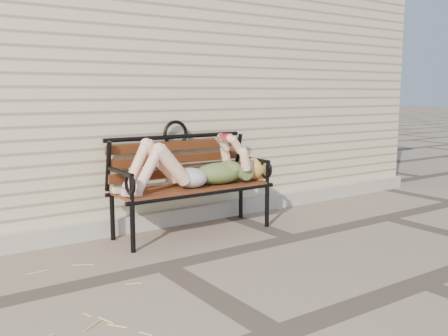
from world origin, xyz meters
TOP-DOWN VIEW (x-y plane):
  - ground at (0.00, 0.00)m, footprint 80.00×80.00m
  - house_wall at (0.00, 3.00)m, footprint 8.00×4.00m
  - foundation_strip at (0.00, 0.97)m, footprint 8.00×0.10m
  - garden_bench at (0.63, 0.73)m, footprint 1.54×0.61m
  - reading_woman at (0.64, 0.61)m, footprint 1.45×0.33m

SIDE VIEW (x-z plane):
  - ground at x=0.00m, z-range 0.00..0.00m
  - foundation_strip at x=0.00m, z-range 0.00..0.15m
  - garden_bench at x=0.63m, z-range 0.06..1.06m
  - reading_woman at x=0.64m, z-range 0.36..0.82m
  - house_wall at x=0.00m, z-range 0.00..3.00m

